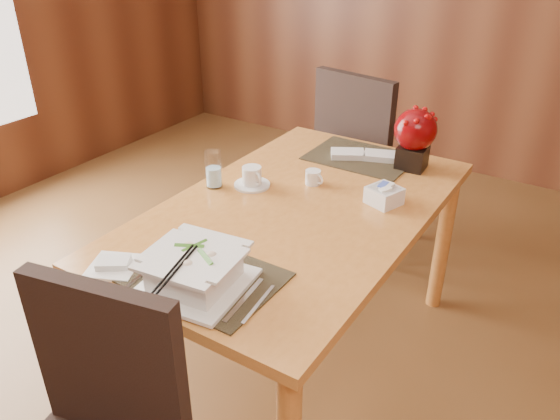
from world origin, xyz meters
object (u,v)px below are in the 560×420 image
Objects in this scene: dining_table at (297,228)px; bread_plate at (114,266)px; coffee_cup at (252,178)px; berry_decor at (415,135)px; creamer_jug at (313,177)px; far_chair at (364,153)px; sugar_caddy at (384,196)px; soup_setting at (195,271)px; water_glass at (213,169)px.

bread_plate is (-0.27, -0.66, 0.10)m from dining_table.
coffee_cup is 0.55× the size of berry_decor.
berry_decor reaches higher than creamer_jug.
far_chair is at bearing 86.51° from bread_plate.
soup_setting is at bearing -107.83° from sugar_caddy.
far_chair is (-0.40, 0.42, -0.32)m from berry_decor.
berry_decor is (-0.03, 0.37, 0.12)m from sugar_caddy.
water_glass is at bearing 117.04° from soup_setting.
soup_setting is 1.61m from far_chair.
water_glass reaches higher than bread_plate.
coffee_cup is at bearing 168.71° from dining_table.
sugar_caddy is 1.00m from bread_plate.
water_glass is 0.15× the size of far_chair.
bread_plate is 0.14× the size of far_chair.
dining_table is 0.41m from water_glass.
sugar_caddy is 0.93m from far_chair.
berry_decor reaches higher than coffee_cup.
dining_table is 1.01m from far_chair.
water_glass is 0.63m from bread_plate.
water_glass is 1.89× the size of creamer_jug.
berry_decor is 1.79× the size of bread_plate.
coffee_cup is 0.71m from bread_plate.
soup_setting is 0.29m from bread_plate.
far_chair is (0.10, 1.65, -0.17)m from bread_plate.
soup_setting is 2.22× the size of coffee_cup.
water_glass is (-0.38, 0.56, 0.02)m from soup_setting.
bread_plate reaches higher than dining_table.
berry_decor is at bearing 67.66° from dining_table.
coffee_cup is 0.99× the size of bread_plate.
water_glass is (-0.13, -0.09, 0.04)m from coffee_cup.
dining_table is 13.59× the size of sugar_caddy.
dining_table is at bearing -143.88° from sugar_caddy.
berry_decor reaches higher than dining_table.
soup_setting is (0.01, -0.60, 0.16)m from dining_table.
soup_setting is 4.00× the size of creamer_jug.
dining_table is 0.62m from soup_setting.
creamer_jug is at bearing -127.28° from berry_decor.
bread_plate is at bearing -175.03° from soup_setting.
dining_table is 0.72m from bread_plate.
far_chair is (0.20, 1.02, -0.25)m from water_glass.
sugar_caddy is 0.39m from berry_decor.
coffee_cup is 1.32× the size of sugar_caddy.
sugar_caddy is at bearing 15.79° from coffee_cup.
far_chair is at bearing 99.78° from dining_table.
coffee_cup is (-0.25, 0.65, -0.02)m from soup_setting.
creamer_jug is 0.55× the size of bread_plate.
soup_setting is at bearing -89.11° from dining_table.
sugar_caddy is at bearing 57.84° from bread_plate.
soup_setting is 1.23× the size of berry_decor.
water_glass is at bearing -135.01° from berry_decor.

